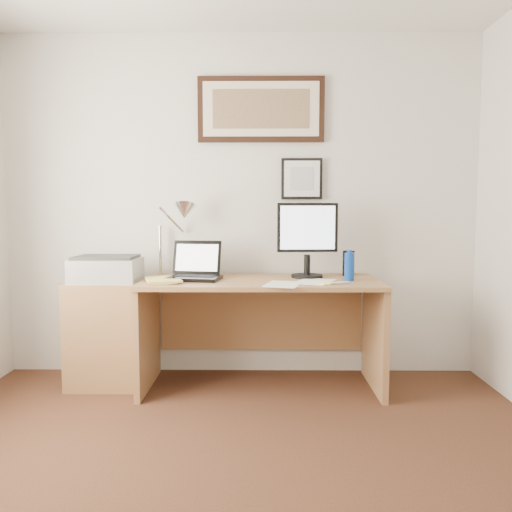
{
  "coord_description": "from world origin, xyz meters",
  "views": [
    {
      "loc": [
        0.15,
        -1.72,
        1.21
      ],
      "look_at": [
        0.12,
        1.43,
        0.93
      ],
      "focal_mm": 35.0,
      "sensor_mm": 36.0,
      "label": 1
    }
  ],
  "objects_px": {
    "lcd_monitor": "(307,236)",
    "laptop": "(195,271)",
    "water_bottle": "(349,267)",
    "book": "(146,281)",
    "desk": "(261,311)",
    "printer": "(107,269)",
    "side_cabinet": "(108,333)"
  },
  "relations": [
    {
      "from": "water_bottle",
      "to": "printer",
      "type": "relative_size",
      "value": 0.42
    },
    {
      "from": "side_cabinet",
      "to": "lcd_monitor",
      "type": "xyz_separation_m",
      "value": [
        1.39,
        0.06,
        0.68
      ]
    },
    {
      "from": "water_bottle",
      "to": "lcd_monitor",
      "type": "distance_m",
      "value": 0.37
    },
    {
      "from": "water_bottle",
      "to": "book",
      "type": "distance_m",
      "value": 1.34
    },
    {
      "from": "side_cabinet",
      "to": "water_bottle",
      "type": "bearing_deg",
      "value": -3.18
    },
    {
      "from": "desk",
      "to": "printer",
      "type": "distance_m",
      "value": 1.1
    },
    {
      "from": "side_cabinet",
      "to": "book",
      "type": "height_order",
      "value": "book"
    },
    {
      "from": "laptop",
      "to": "lcd_monitor",
      "type": "distance_m",
      "value": 0.81
    },
    {
      "from": "side_cabinet",
      "to": "water_bottle",
      "type": "height_order",
      "value": "water_bottle"
    },
    {
      "from": "desk",
      "to": "laptop",
      "type": "height_order",
      "value": "laptop"
    },
    {
      "from": "book",
      "to": "water_bottle",
      "type": "bearing_deg",
      "value": 4.64
    },
    {
      "from": "water_bottle",
      "to": "printer",
      "type": "distance_m",
      "value": 1.65
    },
    {
      "from": "side_cabinet",
      "to": "desk",
      "type": "xyz_separation_m",
      "value": [
        1.07,
        0.04,
        0.15
      ]
    },
    {
      "from": "laptop",
      "to": "book",
      "type": "bearing_deg",
      "value": -149.06
    },
    {
      "from": "lcd_monitor",
      "to": "laptop",
      "type": "bearing_deg",
      "value": -174.04
    },
    {
      "from": "lcd_monitor",
      "to": "side_cabinet",
      "type": "bearing_deg",
      "value": -177.63
    },
    {
      "from": "book",
      "to": "lcd_monitor",
      "type": "distance_m",
      "value": 1.13
    },
    {
      "from": "laptop",
      "to": "lcd_monitor",
      "type": "xyz_separation_m",
      "value": [
        0.77,
        0.08,
        0.23
      ]
    },
    {
      "from": "printer",
      "to": "book",
      "type": "bearing_deg",
      "value": -29.39
    },
    {
      "from": "lcd_monitor",
      "to": "printer",
      "type": "height_order",
      "value": "lcd_monitor"
    },
    {
      "from": "book",
      "to": "printer",
      "type": "xyz_separation_m",
      "value": [
        -0.31,
        0.18,
        0.06
      ]
    },
    {
      "from": "side_cabinet",
      "to": "desk",
      "type": "distance_m",
      "value": 1.08
    },
    {
      "from": "water_bottle",
      "to": "laptop",
      "type": "xyz_separation_m",
      "value": [
        -1.04,
        0.07,
        -0.03
      ]
    },
    {
      "from": "lcd_monitor",
      "to": "printer",
      "type": "bearing_deg",
      "value": -176.56
    },
    {
      "from": "book",
      "to": "desk",
      "type": "height_order",
      "value": "book"
    },
    {
      "from": "water_bottle",
      "to": "printer",
      "type": "xyz_separation_m",
      "value": [
        -1.65,
        0.07,
        -0.02
      ]
    },
    {
      "from": "desk",
      "to": "printer",
      "type": "bearing_deg",
      "value": -176.72
    },
    {
      "from": "book",
      "to": "printer",
      "type": "bearing_deg",
      "value": 150.61
    },
    {
      "from": "desk",
      "to": "laptop",
      "type": "relative_size",
      "value": 4.27
    },
    {
      "from": "side_cabinet",
      "to": "printer",
      "type": "distance_m",
      "value": 0.45
    },
    {
      "from": "side_cabinet",
      "to": "book",
      "type": "relative_size",
      "value": 2.47
    },
    {
      "from": "book",
      "to": "laptop",
      "type": "xyz_separation_m",
      "value": [
        0.3,
        0.18,
        0.05
      ]
    }
  ]
}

